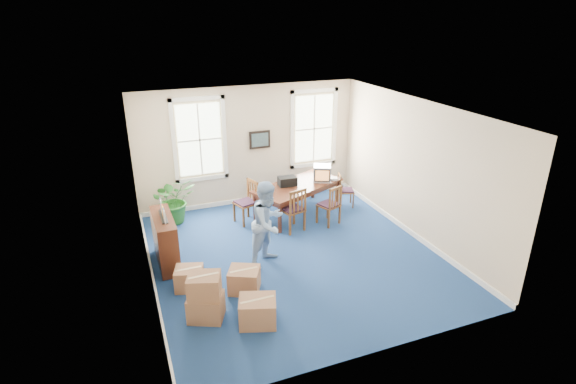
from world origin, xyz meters
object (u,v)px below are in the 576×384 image
object	(u,v)px
crt_tv	(322,173)
credenza	(165,241)
chair_near_left	(292,209)
conference_table	(298,199)
cardboard_boxes	(217,290)
man	(268,223)
potted_plant	(174,200)

from	to	relation	value
crt_tv	credenza	xyz separation A→B (m)	(-4.23, -1.37, -0.49)
crt_tv	chair_near_left	size ratio (longest dim) A/B	0.44
conference_table	crt_tv	world-z (taller)	crt_tv
chair_near_left	cardboard_boxes	distance (m)	3.47
man	cardboard_boxes	size ratio (longest dim) A/B	1.14
crt_tv	potted_plant	size ratio (longest dim) A/B	0.41
man	cardboard_boxes	xyz separation A→B (m)	(-1.41, -1.29, -0.45)
chair_near_left	potted_plant	size ratio (longest dim) A/B	0.94
potted_plant	cardboard_boxes	world-z (taller)	potted_plant
man	credenza	world-z (taller)	man
man	credenza	distance (m)	2.18
crt_tv	man	distance (m)	3.02
conference_table	chair_near_left	bearing A→B (deg)	-145.03
conference_table	potted_plant	size ratio (longest dim) A/B	2.01
chair_near_left	potted_plant	bearing A→B (deg)	-44.78
potted_plant	credenza	bearing A→B (deg)	-102.99
crt_tv	chair_near_left	distance (m)	1.55
credenza	cardboard_boxes	size ratio (longest dim) A/B	0.86
conference_table	man	xyz separation A→B (m)	(-1.50, -2.01, 0.50)
man	potted_plant	distance (m)	3.14
conference_table	cardboard_boxes	size ratio (longest dim) A/B	1.51
credenza	man	bearing A→B (deg)	-19.91
credenza	potted_plant	size ratio (longest dim) A/B	1.14
crt_tv	chair_near_left	xyz separation A→B (m)	(-1.19, -0.87, -0.46)
cardboard_boxes	man	bearing A→B (deg)	42.63
conference_table	crt_tv	xyz separation A→B (m)	(0.71, 0.05, 0.61)
crt_tv	man	xyz separation A→B (m)	(-2.20, -2.07, -0.11)
man	potted_plant	world-z (taller)	man
potted_plant	chair_near_left	bearing A→B (deg)	-30.24
man	potted_plant	xyz separation A→B (m)	(-1.57, 2.70, -0.31)
conference_table	cardboard_boxes	distance (m)	4.40
credenza	cardboard_boxes	distance (m)	2.09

